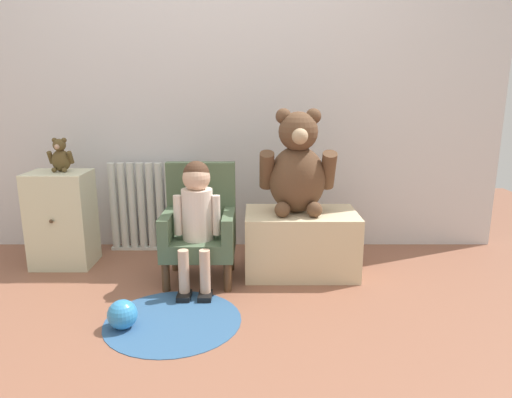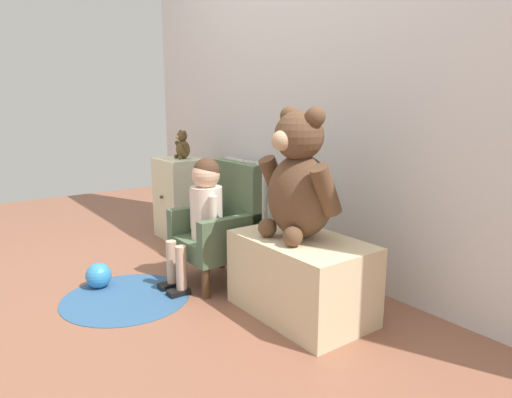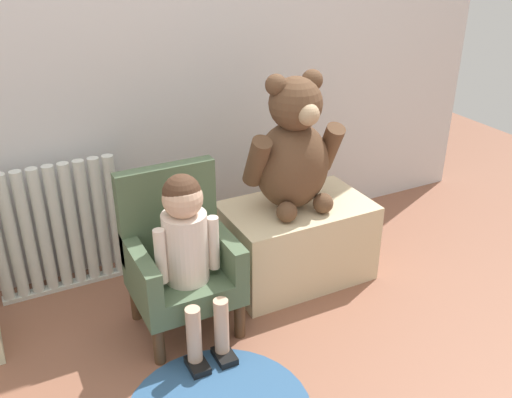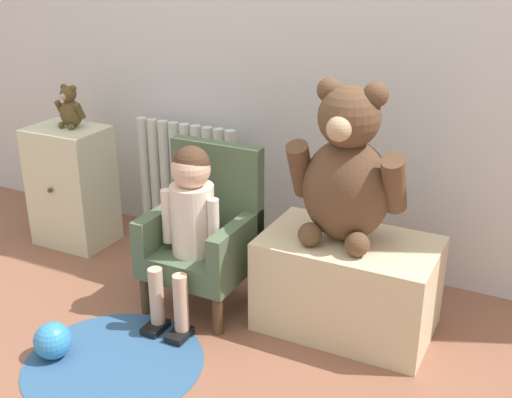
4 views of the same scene
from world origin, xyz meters
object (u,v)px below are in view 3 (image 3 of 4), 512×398
Objects in this scene: child_figure at (187,239)px; large_teddy_bear at (293,151)px; radiator at (58,230)px; low_bench at (296,241)px; child_armchair at (179,258)px.

large_teddy_bear reaches higher than child_figure.
low_bench is at bearing -22.03° from radiator.
child_armchair is (0.38, -0.47, 0.01)m from radiator.
radiator reaches higher than low_bench.
low_bench is at bearing 7.16° from child_armchair.
low_bench is at bearing 17.23° from child_figure.
child_armchair is 0.65m from large_teddy_bear.
large_teddy_bear is at bearing -22.47° from radiator.
radiator is at bearing 129.53° from child_armchair.
child_figure is at bearing -161.66° from large_teddy_bear.
large_teddy_bear is (0.94, -0.39, 0.33)m from radiator.
low_bench is (0.59, 0.18, -0.26)m from child_figure.
radiator is at bearing 157.97° from low_bench.
radiator is 1.00× the size of large_teddy_bear.
child_figure is 1.07× the size of low_bench.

